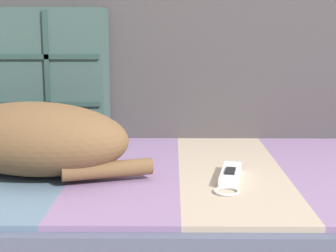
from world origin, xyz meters
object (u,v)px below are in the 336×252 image
at_px(game_remote_near, 230,176).
at_px(couch, 322,248).
at_px(sleeping_cat, 24,139).
at_px(throw_pillow_quilted, 28,78).

bearing_deg(game_remote_near, couch, 28.65).
relative_size(sleeping_cat, game_remote_near, 2.50).
height_order(couch, throw_pillow_quilted, throw_pillow_quilted).
relative_size(couch, throw_pillow_quilted, 5.26).
xyz_separation_m(couch, throw_pillow_quilted, (-0.71, 0.19, 0.37)).
xyz_separation_m(throw_pillow_quilted, game_remote_near, (0.48, -0.31, -0.16)).
bearing_deg(game_remote_near, sleeping_cat, 174.71).
relative_size(couch, game_remote_near, 11.22).
bearing_deg(sleeping_cat, couch, 7.59).
distance_m(couch, sleeping_cat, 0.71).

